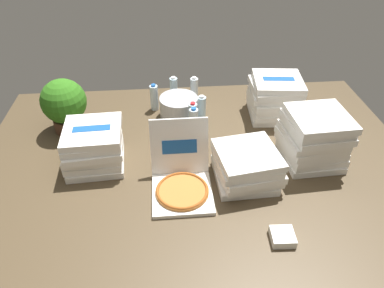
# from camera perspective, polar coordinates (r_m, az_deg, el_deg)

# --- Properties ---
(ground_plane) EXTENTS (3.20, 2.40, 0.02)m
(ground_plane) POSITION_cam_1_polar(r_m,az_deg,el_deg) (2.55, 1.10, -3.99)
(ground_plane) COLOR #4C3D28
(open_pizza_box) EXTENTS (0.39, 0.50, 0.40)m
(open_pizza_box) POSITION_cam_1_polar(r_m,az_deg,el_deg) (2.34, -1.70, -5.57)
(open_pizza_box) COLOR white
(open_pizza_box) RESTS_ON ground_plane
(pizza_stack_center_near) EXTENTS (0.45, 0.45, 0.39)m
(pizza_stack_center_near) POSITION_cam_1_polar(r_m,az_deg,el_deg) (2.64, 18.89, 0.96)
(pizza_stack_center_near) COLOR white
(pizza_stack_center_near) RESTS_ON ground_plane
(pizza_stack_right_far) EXTENTS (0.44, 0.43, 0.35)m
(pizza_stack_right_far) POSITION_cam_1_polar(r_m,az_deg,el_deg) (3.09, 13.11, 7.26)
(pizza_stack_right_far) COLOR white
(pizza_stack_right_far) RESTS_ON ground_plane
(pizza_stack_left_near) EXTENTS (0.45, 0.46, 0.24)m
(pizza_stack_left_near) POSITION_cam_1_polar(r_m,az_deg,el_deg) (2.40, 8.74, -3.49)
(pizza_stack_left_near) COLOR white
(pizza_stack_left_near) RESTS_ON ground_plane
(pizza_stack_left_mid) EXTENTS (0.43, 0.44, 0.30)m
(pizza_stack_left_mid) POSITION_cam_1_polar(r_m,az_deg,el_deg) (2.59, -15.47, -0.38)
(pizza_stack_left_mid) COLOR white
(pizza_stack_left_mid) RESTS_ON ground_plane
(ice_bucket) EXTENTS (0.32, 0.32, 0.18)m
(ice_bucket) POSITION_cam_1_polar(r_m,az_deg,el_deg) (3.05, -2.13, 5.97)
(ice_bucket) COLOR #B7BABF
(ice_bucket) RESTS_ON ground_plane
(water_bottle_0) EXTENTS (0.07, 0.07, 0.24)m
(water_bottle_0) POSITION_cam_1_polar(r_m,az_deg,el_deg) (2.80, 0.36, 3.61)
(water_bottle_0) COLOR silver
(water_bottle_0) RESTS_ON ground_plane
(water_bottle_1) EXTENTS (0.07, 0.07, 0.24)m
(water_bottle_1) POSITION_cam_1_polar(r_m,az_deg,el_deg) (3.25, -2.95, 8.71)
(water_bottle_1) COLOR silver
(water_bottle_1) RESTS_ON ground_plane
(water_bottle_2) EXTENTS (0.07, 0.07, 0.24)m
(water_bottle_2) POSITION_cam_1_polar(r_m,az_deg,el_deg) (3.14, -6.08, 7.43)
(water_bottle_2) COLOR silver
(water_bottle_2) RESTS_ON ground_plane
(water_bottle_3) EXTENTS (0.07, 0.07, 0.24)m
(water_bottle_3) POSITION_cam_1_polar(r_m,az_deg,el_deg) (3.24, 0.35, 8.69)
(water_bottle_3) COLOR white
(water_bottle_3) RESTS_ON ground_plane
(water_bottle_4) EXTENTS (0.07, 0.07, 0.24)m
(water_bottle_4) POSITION_cam_1_polar(r_m,az_deg,el_deg) (2.96, 1.56, 5.61)
(water_bottle_4) COLOR silver
(water_bottle_4) RESTS_ON ground_plane
(water_bottle_5) EXTENTS (0.07, 0.07, 0.24)m
(water_bottle_5) POSITION_cam_1_polar(r_m,az_deg,el_deg) (2.87, 0.06, 4.48)
(water_bottle_5) COLOR silver
(water_bottle_5) RESTS_ON ground_plane
(potted_plant) EXTENTS (0.35, 0.35, 0.44)m
(potted_plant) POSITION_cam_1_polar(r_m,az_deg,el_deg) (2.97, -19.80, 6.05)
(potted_plant) COLOR #513323
(potted_plant) RESTS_ON ground_plane
(napkin_pile) EXTENTS (0.14, 0.14, 0.05)m
(napkin_pile) POSITION_cam_1_polar(r_m,az_deg,el_deg) (2.16, 14.30, -14.21)
(napkin_pile) COLOR white
(napkin_pile) RESTS_ON ground_plane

